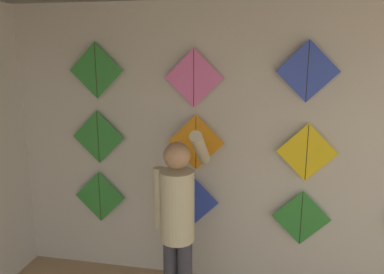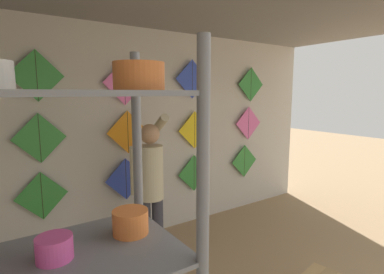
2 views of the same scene
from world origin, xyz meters
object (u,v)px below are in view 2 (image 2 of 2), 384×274
Objects in this scene: shopkeeper at (150,182)px; kite_10 at (192,79)px; kite_0 at (42,196)px; kite_11 at (251,84)px; kite_8 at (37,76)px; kite_9 at (125,83)px; kite_7 at (248,123)px; kite_5 at (128,132)px; kite_6 at (195,130)px; kite_1 at (126,179)px; kite_4 at (40,138)px; kite_2 at (194,173)px; kite_3 at (244,161)px.

kite_10 is (1.03, 0.67, 1.18)m from shopkeeper.
kite_11 is (3.21, 0.00, 1.28)m from kite_0.
kite_9 is at bearing 0.00° from kite_8.
kite_5 is at bearing 180.00° from kite_7.
kite_6 is (2.08, 0.00, 0.60)m from kite_0.
kite_8 reaches higher than kite_6.
kite_6 is (1.09, 0.00, 0.57)m from kite_1.
kite_9 is at bearing 0.00° from kite_1.
kite_4 is at bearing 0.00° from kite_0.
kite_6 is at bearing 0.00° from kite_9.
shopkeeper is 3.15× the size of kite_9.
kite_10 is at bearing 180.00° from kite_6.
kite_7 reaches higher than kite_2.
kite_5 reaches higher than kite_3.
kite_10 is (2.04, 0.00, 1.34)m from kite_0.
kite_2 is 1.31m from kite_7.
kite_7 is (1.10, 0.00, 0.04)m from kite_6.
kite_9 is (0.99, 0.00, 0.61)m from kite_4.
shopkeeper is at bearing -34.25° from kite_4.
kite_5 is (-2.07, 0.00, 0.65)m from kite_3.
kite_3 is at bearing 180.00° from kite_7.
kite_6 is (1.07, 0.67, 0.44)m from shopkeeper.
kite_3 is at bearing 0.00° from kite_6.
shopkeeper is 1.70m from kite_10.
kite_11 reaches higher than kite_3.
kite_0 is 1.00× the size of kite_10.
kite_7 is at bearing 0.00° from kite_0.
kite_4 is 1.00× the size of kite_11.
kite_5 is 2.26m from kite_11.
kite_10 is (1.00, 0.00, 0.69)m from kite_5.
kite_8 is at bearing 180.00° from kite_6.
kite_2 is 1.39m from kite_10.
kite_11 is at bearing 0.00° from kite_7.
kite_10 is (2.00, 0.00, 0.01)m from kite_8.
shopkeeper is at bearing -162.75° from kite_7.
kite_7 reaches higher than kite_1.
kite_8 is at bearing 180.00° from kite_7.
kite_10 is 1.18m from kite_11.
kite_0 is 2.07m from kite_2.
kite_2 is 1.00× the size of kite_3.
kite_5 is at bearing 0.00° from kite_9.
kite_9 is at bearing 180.00° from kite_7.
kite_10 reaches higher than kite_11.
kite_7 is (2.14, 0.00, -0.01)m from kite_5.
kite_1 is 1.00× the size of kite_9.
kite_1 is at bearing 180.00° from kite_9.
kite_11 is at bearing 0.00° from kite_5.
kite_0 is 2.43m from kite_10.
kite_11 is at bearing 0.00° from kite_9.
kite_11 reaches higher than kite_2.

